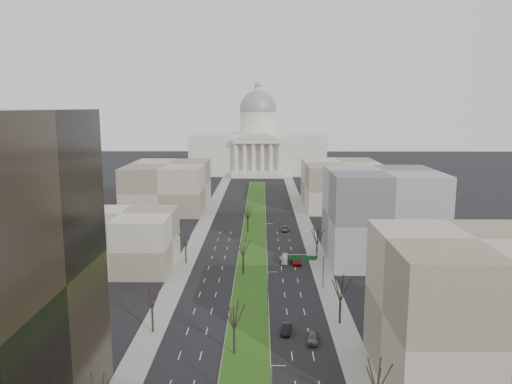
# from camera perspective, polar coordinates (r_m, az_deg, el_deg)

# --- Properties ---
(ground) EXTENTS (600.00, 600.00, 0.00)m
(ground) POSITION_cam_1_polar(r_m,az_deg,el_deg) (161.61, -0.23, -4.72)
(ground) COLOR black
(ground) RESTS_ON ground
(median) EXTENTS (8.00, 222.03, 0.20)m
(median) POSITION_cam_1_polar(r_m,az_deg,el_deg) (160.61, -0.23, -4.77)
(median) COLOR #999993
(median) RESTS_ON ground
(sidewalk_left) EXTENTS (5.00, 330.00, 0.15)m
(sidewalk_left) POSITION_cam_1_polar(r_m,az_deg,el_deg) (138.95, -7.68, -7.20)
(sidewalk_left) COLOR gray
(sidewalk_left) RESTS_ON ground
(sidewalk_right) EXTENTS (5.00, 330.00, 0.15)m
(sidewalk_right) POSITION_cam_1_polar(r_m,az_deg,el_deg) (138.32, 6.93, -7.26)
(sidewalk_right) COLOR gray
(sidewalk_right) RESTS_ON ground
(capitol) EXTENTS (80.00, 46.00, 55.00)m
(capitol) POSITION_cam_1_polar(r_m,az_deg,el_deg) (307.02, 0.21, 5.25)
(capitol) COLOR beige
(capitol) RESTS_ON ground
(building_beige_left) EXTENTS (26.00, 22.00, 14.00)m
(building_beige_left) POSITION_cam_1_polar(r_m,az_deg,el_deg) (130.87, -15.15, -5.37)
(building_beige_left) COLOR gray
(building_beige_left) RESTS_ON ground
(building_tan_right) EXTENTS (26.00, 24.00, 22.00)m
(building_tan_right) POSITION_cam_1_polar(r_m,az_deg,el_deg) (80.51, 23.48, -12.48)
(building_tan_right) COLOR gray
(building_tan_right) RESTS_ON ground
(building_grey_right) EXTENTS (28.00, 26.00, 24.00)m
(building_grey_right) POSITION_cam_1_polar(r_m,az_deg,el_deg) (135.29, 14.15, -2.65)
(building_grey_right) COLOR slate
(building_grey_right) RESTS_ON ground
(building_far_left) EXTENTS (30.00, 40.00, 18.00)m
(building_far_left) POSITION_cam_1_polar(r_m,az_deg,el_deg) (202.46, -10.00, 0.68)
(building_far_left) COLOR gray
(building_far_left) RESTS_ON ground
(building_far_right) EXTENTS (30.00, 40.00, 18.00)m
(building_far_right) POSITION_cam_1_polar(r_m,az_deg,el_deg) (206.48, 9.73, 0.87)
(building_far_right) COLOR gray
(building_far_right) RESTS_ON ground
(tree_left_mid) EXTENTS (5.40, 5.40, 9.72)m
(tree_left_mid) POSITION_cam_1_polar(r_m,az_deg,el_deg) (92.93, -11.84, -11.51)
(tree_left_mid) COLOR black
(tree_left_mid) RESTS_ON ground
(tree_left_far) EXTENTS (5.28, 5.28, 9.50)m
(tree_left_far) POSITION_cam_1_polar(r_m,az_deg,el_deg) (130.40, -8.06, -5.25)
(tree_left_far) COLOR black
(tree_left_far) RESTS_ON ground
(tree_right_near) EXTENTS (5.16, 5.16, 9.29)m
(tree_right_near) POSITION_cam_1_polar(r_m,az_deg,el_deg) (69.06, 13.71, -19.73)
(tree_right_near) COLOR black
(tree_right_near) RESTS_ON ground
(tree_right_mid) EXTENTS (5.52, 5.52, 9.94)m
(tree_right_mid) POSITION_cam_1_polar(r_m,az_deg,el_deg) (95.64, 9.65, -10.71)
(tree_right_mid) COLOR black
(tree_right_mid) RESTS_ON ground
(tree_right_far) EXTENTS (5.04, 5.04, 9.07)m
(tree_right_far) POSITION_cam_1_polar(r_m,az_deg,el_deg) (133.67, 7.00, -4.99)
(tree_right_far) COLOR black
(tree_right_far) RESTS_ON ground
(tree_median_a) EXTENTS (5.40, 5.40, 9.72)m
(tree_median_a) POSITION_cam_1_polar(r_m,az_deg,el_deg) (83.55, -2.53, -13.79)
(tree_median_a) COLOR black
(tree_median_a) RESTS_ON ground
(tree_median_b) EXTENTS (5.40, 5.40, 9.72)m
(tree_median_b) POSITION_cam_1_polar(r_m,az_deg,el_deg) (121.24, -1.48, -6.23)
(tree_median_b) COLOR black
(tree_median_b) RESTS_ON ground
(tree_median_c) EXTENTS (5.40, 5.40, 9.72)m
(tree_median_c) POSITION_cam_1_polar(r_m,az_deg,el_deg) (160.05, -0.95, -2.29)
(tree_median_c) COLOR black
(tree_median_c) RESTS_ON ground
(streetlamp_median_b) EXTENTS (1.90, 0.20, 9.16)m
(streetlamp_median_b) POSITION_cam_1_polar(r_m,az_deg,el_deg) (98.14, 1.40, -11.49)
(streetlamp_median_b) COLOR gray
(streetlamp_median_b) RESTS_ON ground
(streetlamp_median_c) EXTENTS (1.90, 0.20, 9.16)m
(streetlamp_median_c) POSITION_cam_1_polar(r_m,az_deg,el_deg) (136.20, 1.19, -5.39)
(streetlamp_median_c) COLOR gray
(streetlamp_median_c) RESTS_ON ground
(mast_arm_signs) EXTENTS (9.12, 0.24, 8.09)m
(mast_arm_signs) POSITION_cam_1_polar(r_m,az_deg,el_deg) (112.41, 6.32, -8.05)
(mast_arm_signs) COLOR gray
(mast_arm_signs) RESTS_ON ground
(car_grey_near) EXTENTS (2.56, 5.03, 1.64)m
(car_grey_near) POSITION_cam_1_polar(r_m,az_deg,el_deg) (90.63, 6.49, -16.18)
(car_grey_near) COLOR #505458
(car_grey_near) RESTS_ON ground
(car_black) EXTENTS (2.29, 4.82, 1.52)m
(car_black) POSITION_cam_1_polar(r_m,az_deg,el_deg) (93.49, 3.49, -15.33)
(car_black) COLOR black
(car_black) RESTS_ON ground
(car_red) EXTENTS (2.82, 5.84, 1.64)m
(car_red) POSITION_cam_1_polar(r_m,az_deg,el_deg) (131.05, 4.56, -7.85)
(car_red) COLOR #620E0D
(car_red) RESTS_ON ground
(car_grey_far) EXTENTS (2.54, 5.33, 1.47)m
(car_grey_far) POSITION_cam_1_polar(r_m,az_deg,el_deg) (164.48, 3.34, -4.21)
(car_grey_far) COLOR #53565B
(car_grey_far) RESTS_ON ground
(box_van) EXTENTS (1.88, 6.51, 1.79)m
(box_van) POSITION_cam_1_polar(r_m,az_deg,el_deg) (132.38, 3.29, -7.61)
(box_van) COLOR silver
(box_van) RESTS_ON ground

